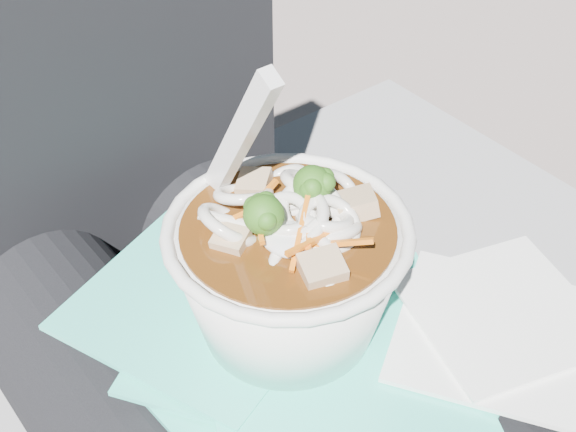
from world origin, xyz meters
TOP-DOWN VIEW (x-y plane):
  - lap at (0.00, 0.00)m, footprint 0.31×0.48m
  - person_body at (0.00, 0.09)m, footprint 0.34×0.94m
  - plastic_bag at (0.01, -0.01)m, footprint 0.28×0.36m
  - napkins at (0.13, -0.08)m, footprint 0.18×0.18m
  - udon_bowl at (0.02, 0.01)m, footprint 0.18×0.18m

SIDE VIEW (x-z plane):
  - lap at x=0.00m, z-range 0.42..0.56m
  - person_body at x=0.00m, z-range 0.04..1.01m
  - plastic_bag at x=0.01m, z-range 0.56..0.58m
  - napkins at x=0.13m, z-range 0.58..0.59m
  - udon_bowl at x=0.02m, z-range 0.53..0.74m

